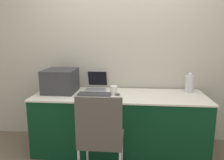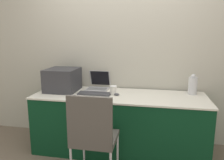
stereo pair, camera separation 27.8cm
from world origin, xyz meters
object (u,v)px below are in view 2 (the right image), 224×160
object	(u,v)px
external_keyboard	(94,94)
coffee_cup	(113,90)
printer	(62,79)
metal_pitcher	(193,85)
mouse	(117,94)
chair	(93,133)
laptop_left	(98,85)

from	to	relation	value
external_keyboard	coffee_cup	xyz separation A→B (m)	(0.24, 0.03, 0.05)
printer	external_keyboard	world-z (taller)	printer
metal_pitcher	mouse	bearing A→B (deg)	-164.95
coffee_cup	chair	xyz separation A→B (m)	(-0.07, -0.70, -0.27)
laptop_left	external_keyboard	bearing A→B (deg)	-85.62
printer	metal_pitcher	world-z (taller)	printer
external_keyboard	mouse	size ratio (longest dim) A/B	6.12
printer	chair	distance (m)	1.07
external_keyboard	chair	xyz separation A→B (m)	(0.17, -0.67, -0.22)
mouse	chair	size ratio (longest dim) A/B	0.07
external_keyboard	metal_pitcher	bearing A→B (deg)	11.33
external_keyboard	chair	distance (m)	0.72
laptop_left	chair	world-z (taller)	laptop_left
external_keyboard	coffee_cup	world-z (taller)	coffee_cup
mouse	chair	xyz separation A→B (m)	(-0.12, -0.66, -0.22)
coffee_cup	chair	world-z (taller)	chair
mouse	external_keyboard	bearing A→B (deg)	178.79
coffee_cup	printer	bearing A→B (deg)	174.38
printer	coffee_cup	world-z (taller)	printer
metal_pitcher	chair	bearing A→B (deg)	-139.22
printer	chair	world-z (taller)	printer
laptop_left	metal_pitcher	world-z (taller)	metal_pitcher
printer	laptop_left	bearing A→B (deg)	21.87
laptop_left	external_keyboard	xyz separation A→B (m)	(0.02, -0.28, -0.04)
metal_pitcher	laptop_left	bearing A→B (deg)	178.28
coffee_cup	mouse	distance (m)	0.07
coffee_cup	metal_pitcher	distance (m)	1.01
external_keyboard	mouse	bearing A→B (deg)	-1.21
printer	external_keyboard	distance (m)	0.51
mouse	coffee_cup	bearing A→B (deg)	141.85
metal_pitcher	chair	size ratio (longest dim) A/B	0.28
external_keyboard	metal_pitcher	distance (m)	1.26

